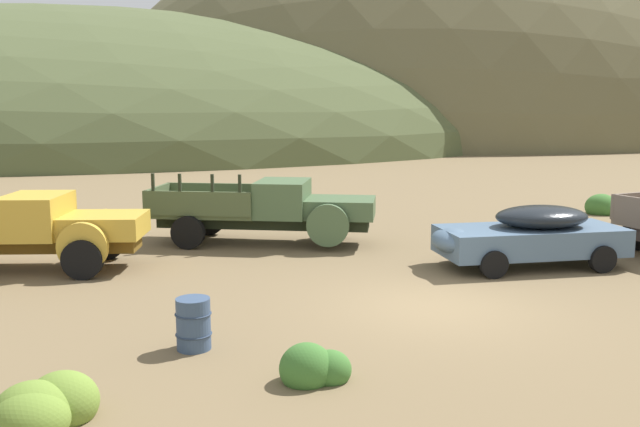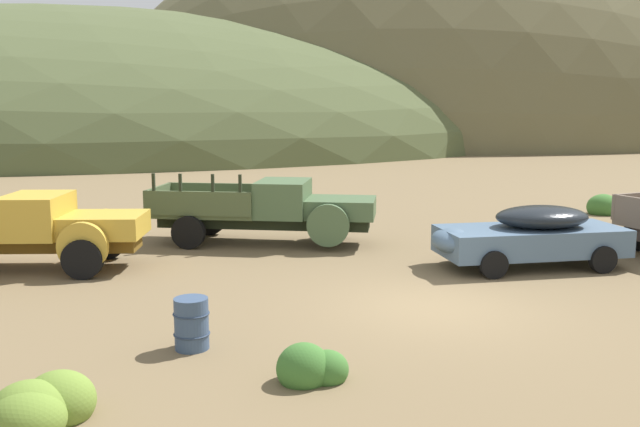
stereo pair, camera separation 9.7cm
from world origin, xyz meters
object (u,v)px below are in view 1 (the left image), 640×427
at_px(truck_faded_yellow, 34,230).
at_px(car_chalk_blue, 526,235).
at_px(truck_weathered_green, 278,210).
at_px(oil_drum_spare, 193,324).

xyz_separation_m(truck_faded_yellow, car_chalk_blue, (12.23, -2.02, -0.18)).
bearing_deg(car_chalk_blue, truck_weathered_green, -35.51).
distance_m(truck_faded_yellow, oil_drum_spare, 7.55).
height_order(truck_faded_yellow, truck_weathered_green, truck_weathered_green).
height_order(truck_faded_yellow, car_chalk_blue, truck_faded_yellow).
bearing_deg(truck_faded_yellow, car_chalk_blue, -0.98).
bearing_deg(truck_faded_yellow, truck_weathered_green, 26.08).
xyz_separation_m(truck_weathered_green, car_chalk_blue, (5.84, -4.06, -0.20)).
bearing_deg(truck_faded_yellow, oil_drum_spare, -50.35).
bearing_deg(oil_drum_spare, car_chalk_blue, 27.99).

